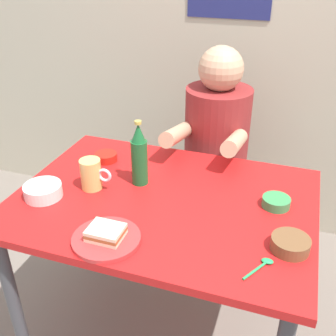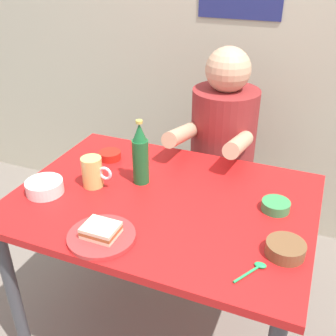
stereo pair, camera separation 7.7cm
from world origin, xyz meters
name	(u,v)px [view 1 (the left image)]	position (x,y,z in m)	size (l,w,h in m)	color
ground_plane	(165,331)	(0.00, 0.00, 0.00)	(6.00, 6.00, 0.00)	slate
wall_back	(230,2)	(0.00, 1.05, 1.30)	(4.40, 0.09, 2.60)	#BCB299
dining_table	(164,218)	(0.00, 0.00, 0.65)	(1.10, 0.80, 0.74)	red
stool	(212,199)	(0.06, 0.63, 0.35)	(0.34, 0.34, 0.45)	#4C4C51
person_seated	(217,130)	(0.06, 0.62, 0.77)	(0.33, 0.56, 0.72)	maroon
plate_orange	(106,239)	(-0.09, -0.29, 0.75)	(0.22, 0.22, 0.01)	red
sandwich	(106,232)	(-0.09, -0.29, 0.77)	(0.11, 0.09, 0.04)	beige
beer_mug	(92,174)	(-0.28, -0.02, 0.80)	(0.13, 0.08, 0.12)	#D1BC66
beer_bottle	(139,156)	(-0.12, 0.07, 0.86)	(0.06, 0.06, 0.26)	#19602D
condiment_bowl_brown	(290,244)	(0.46, -0.15, 0.76)	(0.12, 0.12, 0.04)	brown
rice_bowl_white	(43,190)	(-0.43, -0.14, 0.77)	(0.14, 0.14, 0.05)	silver
dip_bowl_green	(276,202)	(0.40, 0.08, 0.76)	(0.10, 0.10, 0.03)	#388C4C
sambal_bowl_red	(106,157)	(-0.33, 0.20, 0.76)	(0.10, 0.10, 0.03)	#B21E14
spoon	(263,265)	(0.39, -0.25, 0.75)	(0.08, 0.11, 0.01)	#26A559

